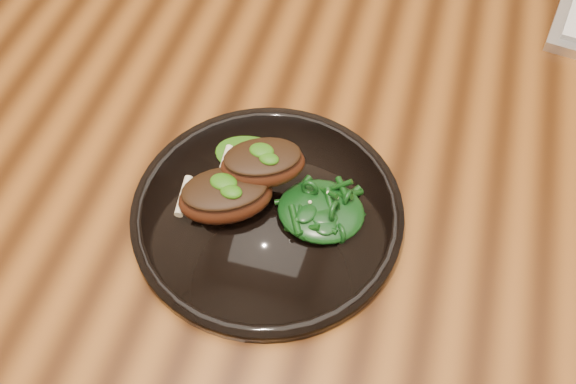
# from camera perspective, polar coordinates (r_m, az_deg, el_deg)

# --- Properties ---
(desk) EXTENTS (1.60, 0.80, 0.75)m
(desk) POSITION_cam_1_polar(r_m,az_deg,el_deg) (0.86, 5.98, 1.60)
(desk) COLOR black
(desk) RESTS_ON ground
(plate) EXTENTS (0.30, 0.30, 0.02)m
(plate) POSITION_cam_1_polar(r_m,az_deg,el_deg) (0.71, -1.84, -1.77)
(plate) COLOR black
(plate) RESTS_ON desk
(lamb_chop_front) EXTENTS (0.12, 0.10, 0.05)m
(lamb_chop_front) POSITION_cam_1_polar(r_m,az_deg,el_deg) (0.69, -5.63, -0.29)
(lamb_chop_front) COLOR #3D190B
(lamb_chop_front) RESTS_ON plate
(lamb_chop_back) EXTENTS (0.11, 0.09, 0.04)m
(lamb_chop_back) POSITION_cam_1_polar(r_m,az_deg,el_deg) (0.69, -2.31, 2.59)
(lamb_chop_back) COLOR #3D190B
(lamb_chop_back) RESTS_ON plate
(herb_smear) EXTENTS (0.09, 0.06, 0.01)m
(herb_smear) POSITION_cam_1_polar(r_m,az_deg,el_deg) (0.74, -3.23, 3.27)
(herb_smear) COLOR #164607
(herb_smear) RESTS_ON plate
(greens_heap) EXTENTS (0.09, 0.09, 0.04)m
(greens_heap) POSITION_cam_1_polar(r_m,az_deg,el_deg) (0.68, 2.97, -1.41)
(greens_heap) COLOR black
(greens_heap) RESTS_ON plate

